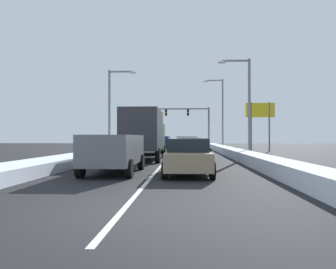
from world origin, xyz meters
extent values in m
plane|color=black|center=(0.00, 17.65, 0.00)|extent=(120.00, 120.00, 0.00)
cube|color=silver|center=(0.00, 22.07, 0.00)|extent=(0.14, 48.55, 0.01)
cube|color=silver|center=(5.30, 22.07, 0.31)|extent=(1.25, 48.55, 0.62)
cube|color=silver|center=(-5.30, 22.07, 0.26)|extent=(2.11, 48.55, 0.52)
cube|color=#937F60|center=(1.45, 7.11, 0.63)|extent=(1.82, 4.50, 0.70)
cube|color=black|center=(1.45, 6.96, 1.23)|extent=(1.64, 2.20, 0.55)
cube|color=red|center=(0.76, 4.91, 0.75)|extent=(0.24, 0.08, 0.14)
cube|color=red|center=(2.15, 4.91, 0.75)|extent=(0.24, 0.08, 0.14)
cylinder|color=black|center=(0.56, 8.66, 0.33)|extent=(0.22, 0.66, 0.66)
cylinder|color=black|center=(2.34, 8.66, 0.33)|extent=(0.22, 0.66, 0.66)
cylinder|color=black|center=(0.56, 5.56, 0.33)|extent=(0.22, 0.66, 0.66)
cylinder|color=black|center=(2.34, 5.56, 0.33)|extent=(0.22, 0.66, 0.66)
cube|color=black|center=(1.84, 13.48, 0.63)|extent=(1.82, 4.50, 0.70)
cube|color=black|center=(1.84, 13.33, 1.23)|extent=(1.64, 2.20, 0.55)
cube|color=red|center=(1.15, 11.28, 0.75)|extent=(0.24, 0.08, 0.14)
cube|color=red|center=(2.53, 11.28, 0.75)|extent=(0.24, 0.08, 0.14)
cylinder|color=black|center=(0.95, 15.03, 0.33)|extent=(0.22, 0.66, 0.66)
cylinder|color=black|center=(2.73, 15.03, 0.33)|extent=(0.22, 0.66, 0.66)
cylinder|color=black|center=(0.95, 11.93, 0.33)|extent=(0.22, 0.66, 0.66)
cylinder|color=black|center=(2.73, 11.93, 0.33)|extent=(0.22, 0.66, 0.66)
cube|color=#38383D|center=(1.69, 20.08, 0.63)|extent=(1.82, 4.50, 0.70)
cube|color=black|center=(1.69, 19.93, 1.23)|extent=(1.64, 2.20, 0.55)
cube|color=red|center=(1.00, 17.88, 0.75)|extent=(0.24, 0.08, 0.14)
cube|color=red|center=(2.38, 17.88, 0.75)|extent=(0.24, 0.08, 0.14)
cylinder|color=black|center=(0.80, 21.63, 0.33)|extent=(0.22, 0.66, 0.66)
cylinder|color=black|center=(2.58, 21.63, 0.33)|extent=(0.22, 0.66, 0.66)
cylinder|color=black|center=(0.80, 18.53, 0.33)|extent=(0.22, 0.66, 0.66)
cylinder|color=black|center=(2.58, 18.53, 0.33)|extent=(0.22, 0.66, 0.66)
cube|color=silver|center=(1.46, 26.78, 1.04)|extent=(1.95, 4.90, 1.25)
cube|color=black|center=(1.46, 24.37, 1.32)|extent=(1.56, 0.06, 0.55)
cube|color=red|center=(0.68, 24.38, 0.94)|extent=(0.20, 0.08, 0.28)
cube|color=red|center=(2.24, 24.38, 0.94)|extent=(0.20, 0.08, 0.28)
cylinder|color=black|center=(0.51, 28.48, 0.37)|extent=(0.25, 0.74, 0.74)
cylinder|color=black|center=(2.42, 28.48, 0.37)|extent=(0.25, 0.74, 0.74)
cylinder|color=black|center=(0.51, 25.08, 0.37)|extent=(0.25, 0.74, 0.74)
cylinder|color=black|center=(2.42, 25.08, 0.37)|extent=(0.25, 0.74, 0.74)
cube|color=slate|center=(-1.77, 7.46, 1.04)|extent=(1.95, 4.90, 1.25)
cube|color=black|center=(-1.77, 5.05, 1.32)|extent=(1.56, 0.06, 0.55)
cube|color=red|center=(-2.55, 5.06, 0.94)|extent=(0.20, 0.08, 0.28)
cube|color=red|center=(-0.99, 5.06, 0.94)|extent=(0.20, 0.08, 0.28)
cylinder|color=black|center=(-2.72, 9.16, 0.37)|extent=(0.25, 0.74, 0.74)
cylinder|color=black|center=(-0.81, 9.16, 0.37)|extent=(0.25, 0.74, 0.74)
cylinder|color=black|center=(-2.72, 5.76, 0.37)|extent=(0.25, 0.74, 0.74)
cylinder|color=black|center=(-0.81, 5.76, 0.37)|extent=(0.25, 0.74, 0.74)
cube|color=#1E5633|center=(-1.47, 18.29, 1.56)|extent=(2.35, 2.20, 2.00)
cube|color=#333338|center=(-1.47, 14.69, 2.06)|extent=(2.35, 5.00, 2.60)
cylinder|color=black|center=(-2.60, 18.59, 0.46)|extent=(0.28, 0.92, 0.92)
cylinder|color=black|center=(-0.35, 18.59, 0.46)|extent=(0.28, 0.92, 0.92)
cylinder|color=black|center=(-2.60, 13.19, 0.46)|extent=(0.28, 0.92, 0.92)
cylinder|color=black|center=(-0.35, 13.19, 0.46)|extent=(0.28, 0.92, 0.92)
cube|color=#B7BABF|center=(-1.89, 23.02, 0.63)|extent=(1.82, 4.50, 0.70)
cube|color=black|center=(-1.89, 22.87, 1.23)|extent=(1.64, 2.20, 0.55)
cube|color=red|center=(-2.58, 20.82, 0.75)|extent=(0.24, 0.08, 0.14)
cube|color=red|center=(-1.20, 20.82, 0.75)|extent=(0.24, 0.08, 0.14)
cylinder|color=black|center=(-2.78, 24.57, 0.33)|extent=(0.22, 0.66, 0.66)
cylinder|color=black|center=(-1.00, 24.57, 0.33)|extent=(0.22, 0.66, 0.66)
cylinder|color=black|center=(-2.78, 21.47, 0.33)|extent=(0.22, 0.66, 0.66)
cylinder|color=black|center=(-1.00, 21.47, 0.33)|extent=(0.22, 0.66, 0.66)
cube|color=navy|center=(-1.46, 29.18, 1.04)|extent=(1.95, 4.90, 1.25)
cube|color=black|center=(-1.46, 26.77, 1.32)|extent=(1.56, 0.06, 0.55)
cube|color=red|center=(-2.24, 26.78, 0.94)|extent=(0.20, 0.08, 0.28)
cube|color=red|center=(-0.68, 26.78, 0.94)|extent=(0.20, 0.08, 0.28)
cylinder|color=black|center=(-2.41, 30.88, 0.37)|extent=(0.25, 0.74, 0.74)
cylinder|color=black|center=(-0.50, 30.88, 0.37)|extent=(0.25, 0.74, 0.74)
cylinder|color=black|center=(-2.41, 27.48, 0.37)|extent=(0.25, 0.74, 0.74)
cylinder|color=black|center=(-0.50, 27.48, 0.37)|extent=(0.25, 0.74, 0.74)
cylinder|color=slate|center=(4.90, 44.13, 3.10)|extent=(0.28, 0.28, 6.20)
cube|color=slate|center=(-0.33, 44.13, 5.95)|extent=(10.46, 0.20, 0.20)
cube|color=black|center=(1.70, 44.13, 5.38)|extent=(0.34, 0.34, 0.95)
sphere|color=#4C0A0A|center=(1.70, 43.95, 5.66)|extent=(0.22, 0.22, 0.22)
sphere|color=#F2AD14|center=(1.70, 43.95, 5.38)|extent=(0.22, 0.22, 0.22)
sphere|color=#0C3819|center=(1.70, 43.95, 5.09)|extent=(0.22, 0.22, 0.22)
cube|color=black|center=(-1.70, 44.13, 5.38)|extent=(0.34, 0.34, 0.95)
sphere|color=#4C0A0A|center=(-1.70, 43.95, 5.66)|extent=(0.22, 0.22, 0.22)
sphere|color=#F2AD14|center=(-1.70, 43.95, 5.38)|extent=(0.22, 0.22, 0.22)
sphere|color=#0C3819|center=(-1.70, 43.95, 5.09)|extent=(0.22, 0.22, 0.22)
cube|color=black|center=(-4.76, 44.13, 5.38)|extent=(0.34, 0.34, 0.95)
sphere|color=#4C0A0A|center=(-4.76, 43.95, 5.66)|extent=(0.22, 0.22, 0.22)
sphere|color=#F2AD14|center=(-4.76, 43.95, 5.38)|extent=(0.22, 0.22, 0.22)
sphere|color=#0C3819|center=(-4.76, 43.95, 5.09)|extent=(0.22, 0.22, 0.22)
cylinder|color=gray|center=(6.44, 19.86, 3.93)|extent=(0.22, 0.22, 7.86)
cube|color=gray|center=(5.34, 19.86, 7.71)|extent=(2.20, 0.14, 0.14)
ellipsoid|color=#EAE5C6|center=(4.24, 19.86, 7.61)|extent=(0.70, 0.36, 0.24)
cylinder|color=gray|center=(6.27, 37.51, 4.66)|extent=(0.22, 0.22, 9.32)
cube|color=gray|center=(5.17, 37.51, 9.17)|extent=(2.20, 0.14, 0.14)
ellipsoid|color=#EAE5C6|center=(4.07, 37.51, 9.07)|extent=(0.70, 0.36, 0.24)
cylinder|color=gray|center=(-5.78, 23.65, 3.92)|extent=(0.22, 0.22, 7.85)
cube|color=gray|center=(-4.68, 23.65, 7.70)|extent=(2.20, 0.14, 0.14)
ellipsoid|color=#EAE5C6|center=(-3.58, 23.65, 7.60)|extent=(0.70, 0.36, 0.24)
cylinder|color=#59595B|center=(8.65, 30.46, 2.75)|extent=(0.16, 0.16, 5.50)
cylinder|color=#59595B|center=(10.65, 30.46, 2.75)|extent=(0.16, 0.16, 5.50)
cube|color=yellow|center=(9.65, 30.46, 4.60)|extent=(3.20, 0.12, 1.60)
camera|label=1|loc=(1.36, -6.79, 1.58)|focal=35.29mm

